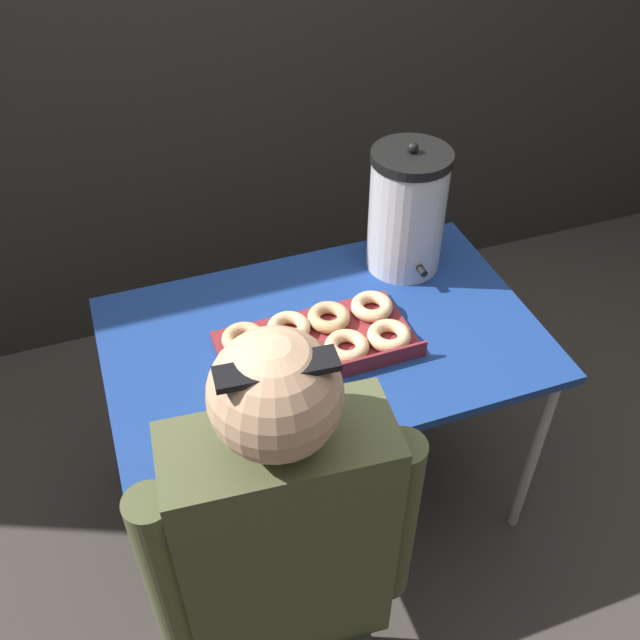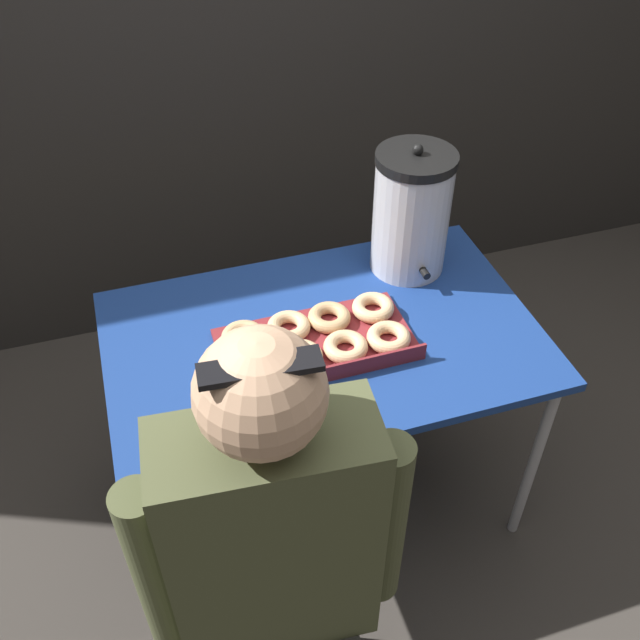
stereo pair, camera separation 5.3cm
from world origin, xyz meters
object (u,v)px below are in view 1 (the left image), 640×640
donut_box (317,340)px  person_seated (286,574)px  coffee_urn (407,211)px  cell_phone (182,446)px

donut_box → person_seated: person_seated is taller
person_seated → coffee_urn: bearing=-123.4°
donut_box → coffee_urn: (0.37, 0.26, 0.17)m
coffee_urn → person_seated: bearing=-127.8°
donut_box → coffee_urn: 0.49m
coffee_urn → cell_phone: size_ratio=2.44×
coffee_urn → person_seated: size_ratio=0.31×
donut_box → cell_phone: bearing=-152.7°
donut_box → cell_phone: (-0.41, -0.22, -0.02)m
cell_phone → person_seated: size_ratio=0.13×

